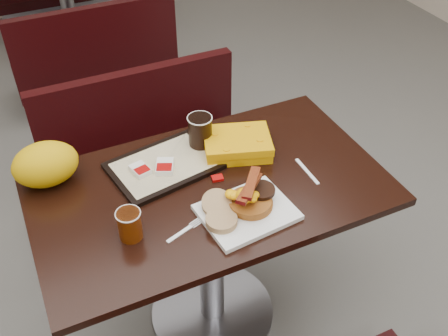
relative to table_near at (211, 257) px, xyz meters
name	(u,v)px	position (x,y,z in m)	size (l,w,h in m)	color
floor	(213,313)	(0.00, 0.00, -0.38)	(6.00, 7.00, 0.01)	#66625F
table_near	(211,257)	(0.00, 0.00, 0.00)	(1.20, 0.70, 0.75)	black
bench_near_n	(153,157)	(0.00, 0.70, -0.02)	(1.00, 0.46, 0.72)	black
table_far	(68,7)	(0.00, 2.60, 0.00)	(1.20, 0.70, 0.75)	black
bench_far_s	(92,50)	(0.00, 1.90, -0.02)	(1.00, 0.46, 0.72)	black
platter	(247,212)	(0.05, -0.18, 0.38)	(0.29, 0.22, 0.02)	white
pancake_stack	(251,202)	(0.08, -0.16, 0.41)	(0.14, 0.14, 0.03)	#954E18
sausage_patty	(261,190)	(0.12, -0.15, 0.43)	(0.09, 0.09, 0.01)	black
scrambled_eggs	(244,197)	(0.05, -0.17, 0.45)	(0.10, 0.08, 0.05)	#EB9D04
bacon_strips	(249,187)	(0.06, -0.17, 0.48)	(0.17, 0.08, 0.01)	#470508
muffin_bottom	(221,220)	(-0.04, -0.19, 0.40)	(0.10, 0.10, 0.02)	#A28755
muffin_top	(217,203)	(-0.03, -0.13, 0.41)	(0.10, 0.10, 0.02)	#A28755
coffee_cup_near	(130,225)	(-0.31, -0.11, 0.43)	(0.07, 0.07, 0.10)	#7E2E04
fork	(179,234)	(-0.17, -0.17, 0.38)	(0.13, 0.02, 0.00)	white
knife	(307,171)	(0.34, -0.08, 0.38)	(0.15, 0.01, 0.00)	white
condiment_syrup	(162,179)	(-0.14, 0.09, 0.38)	(0.04, 0.03, 0.01)	red
condiment_ketchup	(217,178)	(0.04, 0.02, 0.38)	(0.04, 0.03, 0.01)	#8C0504
tray	(164,166)	(-0.11, 0.15, 0.38)	(0.37, 0.26, 0.02)	black
hashbrown_sleeve_left	(140,170)	(-0.20, 0.15, 0.40)	(0.05, 0.07, 0.02)	silver
hashbrown_sleeve_right	(165,166)	(-0.11, 0.13, 0.40)	(0.06, 0.08, 0.02)	silver
coffee_cup_far	(200,131)	(0.06, 0.21, 0.45)	(0.09, 0.09, 0.12)	black
clamshell	(237,144)	(0.17, 0.13, 0.41)	(0.24, 0.18, 0.06)	#DC9503
paper_bag	(45,164)	(-0.49, 0.25, 0.45)	(0.22, 0.16, 0.15)	orange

